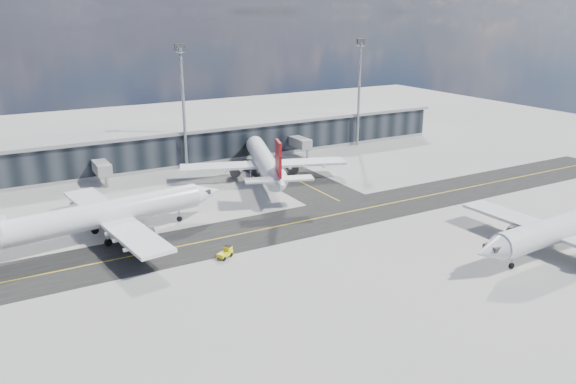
% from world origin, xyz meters
% --- Properties ---
extents(ground, '(300.00, 300.00, 0.00)m').
position_xyz_m(ground, '(0.00, 0.00, 0.00)').
color(ground, gray).
rests_on(ground, ground).
extents(taxiway_lanes, '(180.00, 63.00, 0.03)m').
position_xyz_m(taxiway_lanes, '(3.91, 10.74, 0.01)').
color(taxiway_lanes, black).
rests_on(taxiway_lanes, ground).
extents(terminal_concourse, '(152.00, 19.80, 8.80)m').
position_xyz_m(terminal_concourse, '(0.04, 54.93, 4.09)').
color(terminal_concourse, black).
rests_on(terminal_concourse, ground).
extents(floodlight_masts, '(102.50, 0.70, 28.90)m').
position_xyz_m(floodlight_masts, '(0.00, 48.00, 15.61)').
color(floodlight_masts, gray).
rests_on(floodlight_masts, ground).
extents(airliner_af, '(43.34, 37.05, 12.83)m').
position_xyz_m(airliner_af, '(-26.79, 13.08, 4.24)').
color(airliner_af, white).
rests_on(airliner_af, ground).
extents(airliner_redtail, '(36.60, 42.41, 12.89)m').
position_xyz_m(airliner_redtail, '(11.70, 29.96, 4.26)').
color(airliner_redtail, white).
rests_on(airliner_redtail, ground).
extents(airliner_near, '(40.62, 34.59, 12.04)m').
position_xyz_m(airliner_near, '(35.17, -27.08, 3.98)').
color(airliner_near, silver).
rests_on(airliner_near, ground).
extents(baggage_tug, '(2.83, 2.29, 1.61)m').
position_xyz_m(baggage_tug, '(-12.19, -3.40, 0.81)').
color(baggage_tug, yellow).
rests_on(baggage_tug, ground).
extents(service_van, '(3.76, 6.54, 1.72)m').
position_xyz_m(service_van, '(12.52, 30.63, 0.86)').
color(service_van, white).
rests_on(service_van, ground).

